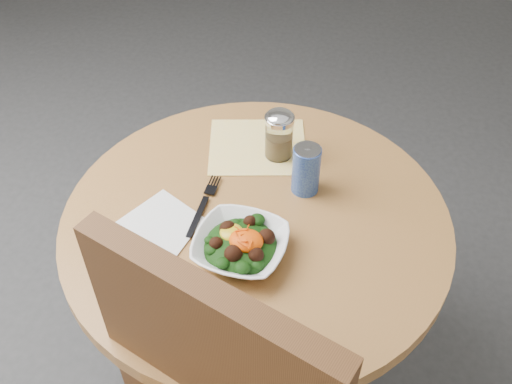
% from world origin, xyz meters
% --- Properties ---
extents(ground, '(6.00, 6.00, 0.00)m').
position_xyz_m(ground, '(0.00, 0.00, 0.00)').
color(ground, '#2F2F31').
rests_on(ground, ground).
extents(table, '(0.90, 0.90, 0.75)m').
position_xyz_m(table, '(0.00, 0.00, 0.55)').
color(table, black).
rests_on(table, ground).
extents(cloth_napkin, '(0.30, 0.28, 0.00)m').
position_xyz_m(cloth_napkin, '(-0.05, 0.24, 0.75)').
color(cloth_napkin, '#DEAA0B').
rests_on(cloth_napkin, table).
extents(paper_napkins, '(0.20, 0.22, 0.00)m').
position_xyz_m(paper_napkins, '(-0.20, -0.09, 0.75)').
color(paper_napkins, silver).
rests_on(paper_napkins, table).
extents(salad_bowl, '(0.22, 0.22, 0.07)m').
position_xyz_m(salad_bowl, '(-0.01, -0.12, 0.78)').
color(salad_bowl, white).
rests_on(salad_bowl, table).
extents(fork, '(0.03, 0.21, 0.00)m').
position_xyz_m(fork, '(-0.13, 0.00, 0.76)').
color(fork, black).
rests_on(fork, table).
extents(spice_shaker, '(0.07, 0.07, 0.13)m').
position_xyz_m(spice_shaker, '(0.01, 0.22, 0.82)').
color(spice_shaker, silver).
rests_on(spice_shaker, table).
extents(beverage_can, '(0.07, 0.07, 0.13)m').
position_xyz_m(beverage_can, '(0.10, 0.11, 0.81)').
color(beverage_can, '#0D1C98').
rests_on(beverage_can, table).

